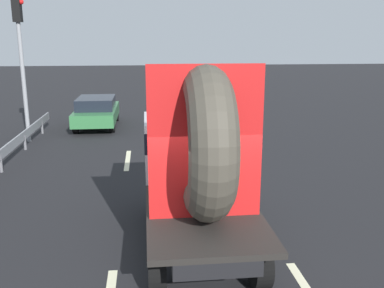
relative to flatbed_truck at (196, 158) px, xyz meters
The scene contains 7 objects.
ground_plane 2.06m from the flatbed_truck, 86.95° to the right, with size 120.00×120.00×0.00m, color black.
flatbed_truck is the anchor object (origin of this frame).
distant_sedan 12.51m from the flatbed_truck, 105.05° to the left, with size 1.83×4.26×1.39m.
traffic_light 11.11m from the flatbed_truck, 121.18° to the left, with size 0.42×0.36×5.54m.
guardrail 8.65m from the flatbed_truck, 129.65° to the left, with size 0.10×11.16×0.71m.
lane_dash_left_far 6.58m from the flatbed_truck, 104.79° to the left, with size 2.48×0.16×0.01m, color beige.
lane_dash_right_far 5.99m from the flatbed_truck, 73.57° to the left, with size 2.04×0.16×0.01m, color beige.
Camera 1 is at (-1.02, -6.97, 4.05)m, focal length 40.05 mm.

